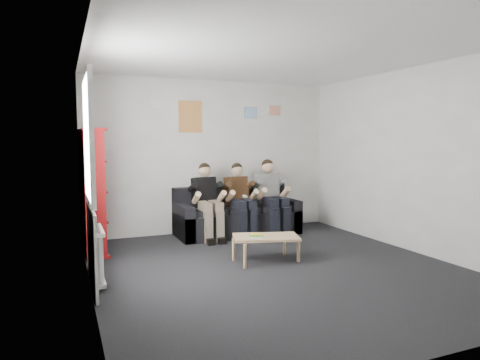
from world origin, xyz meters
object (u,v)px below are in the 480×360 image
at_px(person_middle, 241,200).
at_px(person_right, 272,197).
at_px(bookshelf, 94,192).
at_px(person_left, 208,201).
at_px(sofa, 237,217).
at_px(coffee_table, 266,239).

xyz_separation_m(person_middle, person_right, (0.59, -0.00, 0.02)).
xyz_separation_m(bookshelf, person_middle, (2.39, 0.24, -0.28)).
bearing_deg(person_left, sofa, 11.00).
xyz_separation_m(bookshelf, person_left, (1.80, 0.24, -0.27)).
height_order(coffee_table, person_right, person_right).
bearing_deg(person_middle, person_left, 175.22).
relative_size(sofa, person_right, 1.63).
height_order(bookshelf, person_left, bookshelf).
bearing_deg(person_middle, sofa, 85.18).
height_order(sofa, person_right, person_right).
bearing_deg(person_right, person_left, 179.32).
distance_m(bookshelf, coffee_table, 2.56).
relative_size(coffee_table, person_middle, 0.70).
bearing_deg(person_left, bookshelf, -179.71).
bearing_deg(person_left, person_right, -7.30).
xyz_separation_m(sofa, coffee_table, (-0.29, -1.77, 0.01)).
bearing_deg(person_middle, bookshelf, -179.17).
relative_size(bookshelf, person_right, 1.39).
distance_m(person_left, person_right, 1.18).
bearing_deg(sofa, bookshelf, -169.80).
distance_m(coffee_table, person_right, 1.84).
height_order(coffee_table, person_middle, person_middle).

